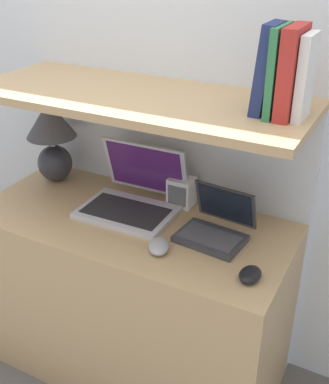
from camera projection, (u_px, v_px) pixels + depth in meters
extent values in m
cube|color=silver|center=(172.00, 72.00, 1.81)|extent=(6.00, 0.05, 2.40)
cube|color=tan|center=(133.00, 297.00, 1.94)|extent=(1.18, 0.54, 0.73)
cube|color=silver|center=(167.00, 219.00, 2.06)|extent=(1.18, 0.04, 1.16)
cube|color=tan|center=(136.00, 98.00, 1.62)|extent=(1.18, 0.49, 0.03)
ellipsoid|color=#2D2D33|center=(55.00, 163.00, 2.03)|extent=(0.14, 0.14, 0.15)
cylinder|color=tan|center=(53.00, 141.00, 1.99)|extent=(0.02, 0.02, 0.04)
cone|color=#4C4C51|center=(50.00, 119.00, 1.94)|extent=(0.20, 0.20, 0.15)
cube|color=silver|center=(127.00, 212.00, 1.80)|extent=(0.35, 0.25, 0.02)
cube|color=#232326|center=(126.00, 211.00, 1.79)|extent=(0.31, 0.17, 0.00)
cube|color=silver|center=(146.00, 168.00, 1.86)|extent=(0.35, 0.07, 0.22)
cube|color=#4C1E60|center=(145.00, 168.00, 1.86)|extent=(0.31, 0.06, 0.19)
cube|color=#333338|center=(210.00, 238.00, 1.64)|extent=(0.24, 0.18, 0.02)
cube|color=#47474C|center=(210.00, 236.00, 1.63)|extent=(0.21, 0.13, 0.00)
cube|color=#333338|center=(226.00, 204.00, 1.68)|extent=(0.23, 0.07, 0.15)
cube|color=black|center=(225.00, 205.00, 1.67)|extent=(0.21, 0.06, 0.13)
ellipsoid|color=#99999E|center=(159.00, 246.00, 1.59)|extent=(0.10, 0.12, 0.03)
ellipsoid|color=black|center=(250.00, 275.00, 1.45)|extent=(0.07, 0.09, 0.03)
cube|color=white|center=(182.00, 192.00, 1.85)|extent=(0.09, 0.08, 0.11)
cube|color=#59595B|center=(177.00, 196.00, 1.81)|extent=(0.08, 0.00, 0.08)
cube|color=silver|center=(306.00, 77.00, 1.33)|extent=(0.03, 0.12, 0.24)
cube|color=#A82823|center=(292.00, 73.00, 1.34)|extent=(0.04, 0.16, 0.25)
cube|color=#2D7042|center=(278.00, 71.00, 1.36)|extent=(0.02, 0.16, 0.25)
cube|color=navy|center=(267.00, 69.00, 1.37)|extent=(0.06, 0.12, 0.26)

